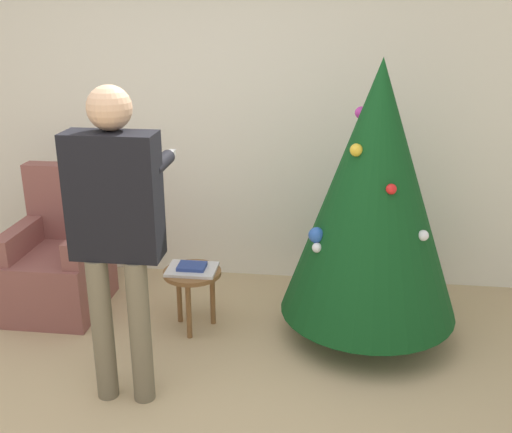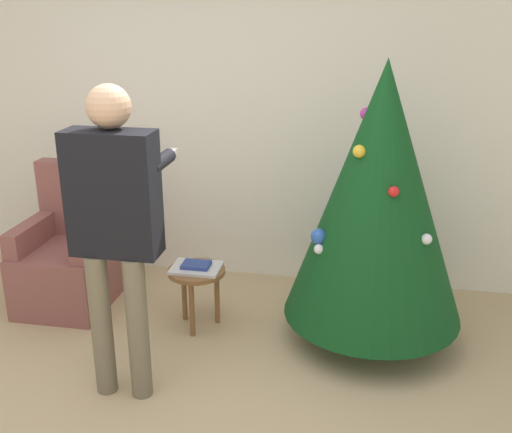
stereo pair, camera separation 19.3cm
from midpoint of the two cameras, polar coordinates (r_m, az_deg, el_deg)
wall_back at (r=4.70m, az=-1.71°, el=10.00°), size 8.00×0.06×2.70m
christmas_tree at (r=3.82m, az=13.04°, el=2.06°), size 1.16×1.16×1.85m
armchair at (r=4.65m, az=-16.12°, el=-3.76°), size 0.62×0.72×1.03m
person_standing at (r=3.25m, az=-11.67°, el=0.08°), size 0.49×0.57×1.76m
side_stool at (r=4.12m, az=-4.29°, el=-5.92°), size 0.39×0.39×0.43m
laptop at (r=4.09m, az=-4.32°, el=-4.91°), size 0.33×0.25×0.02m
book at (r=4.08m, az=-4.33°, el=-4.63°), size 0.19×0.14×0.02m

